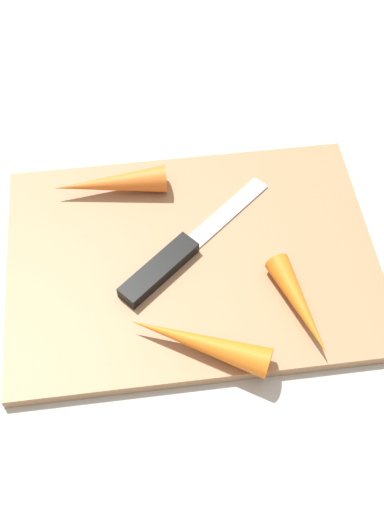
# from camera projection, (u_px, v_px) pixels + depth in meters

# --- Properties ---
(ground_plane) EXTENTS (1.40, 1.40, 0.00)m
(ground_plane) POSITION_uv_depth(u_px,v_px,m) (192.00, 263.00, 0.65)
(ground_plane) COLOR #ADA8A0
(cutting_board) EXTENTS (0.36, 0.26, 0.01)m
(cutting_board) POSITION_uv_depth(u_px,v_px,m) (192.00, 259.00, 0.65)
(cutting_board) COLOR #99704C
(cutting_board) RESTS_ON ground_plane
(knife) EXTENTS (0.17, 0.14, 0.01)m
(knife) POSITION_uv_depth(u_px,v_px,m) (169.00, 262.00, 0.63)
(knife) COLOR #B7B7BC
(knife) RESTS_ON cutting_board
(carrot_medium) EXTENTS (0.12, 0.03, 0.03)m
(carrot_medium) POSITION_uv_depth(u_px,v_px,m) (110.00, 183.00, 0.68)
(carrot_medium) COLOR orange
(carrot_medium) RESTS_ON cutting_board
(carrot_longest) EXTENTS (0.13, 0.08, 0.03)m
(carrot_longest) POSITION_uv_depth(u_px,v_px,m) (199.00, 342.00, 0.58)
(carrot_longest) COLOR orange
(carrot_longest) RESTS_ON cutting_board
(carrot_shortest) EXTENTS (0.05, 0.11, 0.02)m
(carrot_shortest) POSITION_uv_depth(u_px,v_px,m) (300.00, 306.00, 0.60)
(carrot_shortest) COLOR orange
(carrot_shortest) RESTS_ON cutting_board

